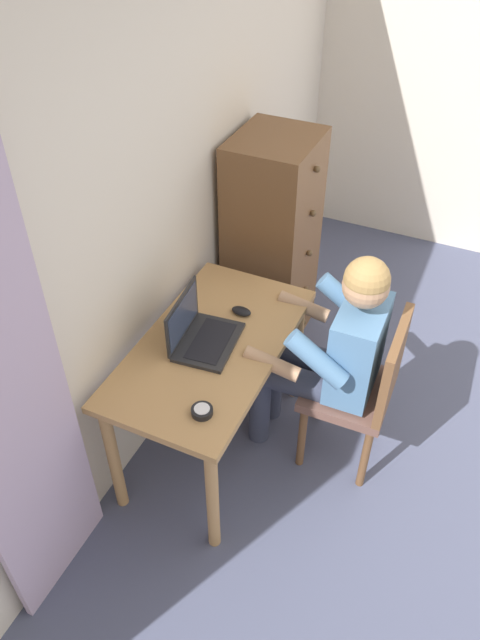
# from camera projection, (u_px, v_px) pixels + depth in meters

# --- Properties ---
(wall_back) EXTENTS (4.80, 0.05, 2.50)m
(wall_back) POSITION_uv_depth(u_px,v_px,m) (162.00, 196.00, 2.74)
(wall_back) COLOR beige
(wall_back) RESTS_ON ground_plane
(curtain_panel) EXTENTS (0.52, 0.03, 2.26)m
(curtain_panel) POSITION_uv_depth(u_px,v_px,m) (4.00, 391.00, 1.99)
(curtain_panel) COLOR #B29EBC
(curtain_panel) RESTS_ON ground_plane
(desk) EXTENTS (1.14, 0.62, 0.73)m
(desk) POSITION_uv_depth(u_px,v_px,m) (212.00, 361.00, 2.83)
(desk) COLOR tan
(desk) RESTS_ON ground_plane
(dresser) EXTENTS (0.51, 0.47, 1.30)m
(dresser) POSITION_uv_depth(u_px,v_px,m) (272.00, 244.00, 3.52)
(dresser) COLOR brown
(dresser) RESTS_ON ground_plane
(chair) EXTENTS (0.43, 0.41, 0.90)m
(chair) POSITION_uv_depth(u_px,v_px,m) (364.00, 386.00, 2.85)
(chair) COLOR brown
(chair) RESTS_ON ground_plane
(person_seated) EXTENTS (0.54, 0.59, 1.21)m
(person_seated) POSITION_uv_depth(u_px,v_px,m) (330.00, 348.00, 2.79)
(person_seated) COLOR #33384C
(person_seated) RESTS_ON ground_plane
(laptop) EXTENTS (0.36, 0.28, 0.24)m
(laptop) POSITION_uv_depth(u_px,v_px,m) (200.00, 333.00, 2.74)
(laptop) COLOR #232326
(laptop) RESTS_ON desk
(computer_mouse) EXTENTS (0.07, 0.10, 0.03)m
(computer_mouse) POSITION_uv_depth(u_px,v_px,m) (241.00, 311.00, 2.91)
(computer_mouse) COLOR black
(computer_mouse) RESTS_ON desk
(desk_clock) EXTENTS (0.09, 0.09, 0.03)m
(desk_clock) POSITION_uv_depth(u_px,v_px,m) (202.00, 411.00, 2.43)
(desk_clock) COLOR black
(desk_clock) RESTS_ON desk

